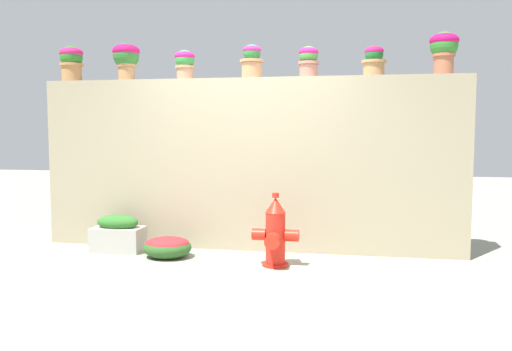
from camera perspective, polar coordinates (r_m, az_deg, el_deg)
The scene contains 12 objects.
ground_plane at distance 5.42m, azimuth -3.25°, elevation -10.37°, with size 24.00×24.00×0.00m, color #999C88.
stone_wall at distance 6.33m, azimuth -0.87°, elevation 1.21°, with size 5.06×0.31×2.04m, color tan.
potted_plant_0 at distance 7.15m, azimuth -19.33°, elevation 11.64°, with size 0.29×0.29×0.44m.
potted_plant_1 at distance 6.84m, azimuth -13.86°, elevation 12.36°, with size 0.33×0.33×0.46m.
potted_plant_2 at distance 6.60m, azimuth -7.70°, elevation 12.03°, with size 0.24×0.24×0.36m.
potted_plant_3 at distance 6.33m, azimuth -0.45°, elevation 12.37°, with size 0.28×0.28×0.39m.
potted_plant_4 at distance 6.28m, azimuth 5.70°, elevation 12.37°, with size 0.24×0.24×0.36m.
potted_plant_5 at distance 6.22m, azimuth 12.64°, elevation 12.12°, with size 0.28×0.28×0.34m.
potted_plant_6 at distance 6.31m, azimuth 19.66°, elevation 12.87°, with size 0.32×0.32×0.47m.
fire_hydrant at distance 5.57m, azimuth 2.09°, elevation -6.35°, with size 0.50×0.40×0.78m.
flower_bush_left at distance 6.08m, azimuth -9.56°, elevation -7.55°, with size 0.55×0.49×0.24m.
planter_box at distance 6.47m, azimuth -14.70°, elevation -6.14°, with size 0.60×0.33×0.44m.
Camera 1 is at (1.27, -5.08, 1.43)m, focal length 37.00 mm.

